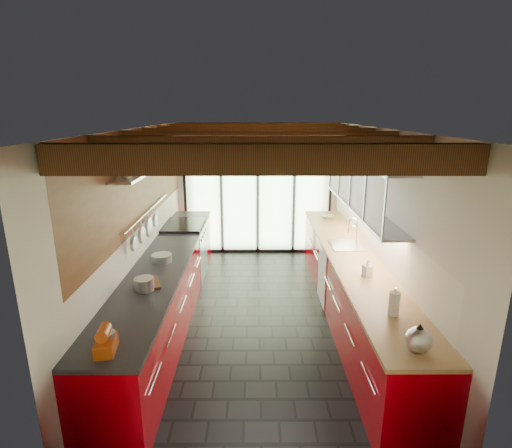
{
  "coord_description": "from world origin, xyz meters",
  "views": [
    {
      "loc": [
        -0.06,
        -5.1,
        2.81
      ],
      "look_at": [
        -0.04,
        0.4,
        1.25
      ],
      "focal_mm": 28.0,
      "sensor_mm": 36.0,
      "label": 1
    }
  ],
  "objects_px": {
    "paper_towel": "(394,304)",
    "kettle": "(419,339)",
    "stand_mixer": "(106,341)",
    "bowl": "(327,217)",
    "soap_bottle": "(367,268)"
  },
  "relations": [
    {
      "from": "stand_mixer",
      "to": "kettle",
      "type": "xyz_separation_m",
      "value": [
        2.54,
        -0.01,
        0.02
      ]
    },
    {
      "from": "paper_towel",
      "to": "kettle",
      "type": "bearing_deg",
      "value": -90.0
    },
    {
      "from": "stand_mixer",
      "to": "bowl",
      "type": "distance_m",
      "value": 4.91
    },
    {
      "from": "kettle",
      "to": "paper_towel",
      "type": "distance_m",
      "value": 0.59
    },
    {
      "from": "stand_mixer",
      "to": "soap_bottle",
      "type": "relative_size",
      "value": 1.34
    },
    {
      "from": "stand_mixer",
      "to": "paper_towel",
      "type": "distance_m",
      "value": 2.61
    },
    {
      "from": "stand_mixer",
      "to": "paper_towel",
      "type": "bearing_deg",
      "value": 13.01
    },
    {
      "from": "stand_mixer",
      "to": "paper_towel",
      "type": "relative_size",
      "value": 0.98
    },
    {
      "from": "kettle",
      "to": "soap_bottle",
      "type": "height_order",
      "value": "kettle"
    },
    {
      "from": "paper_towel",
      "to": "bowl",
      "type": "distance_m",
      "value": 3.61
    },
    {
      "from": "stand_mixer",
      "to": "bowl",
      "type": "height_order",
      "value": "stand_mixer"
    },
    {
      "from": "bowl",
      "to": "soap_bottle",
      "type": "bearing_deg",
      "value": -90.0
    },
    {
      "from": "kettle",
      "to": "stand_mixer",
      "type": "bearing_deg",
      "value": 179.85
    },
    {
      "from": "stand_mixer",
      "to": "bowl",
      "type": "relative_size",
      "value": 1.27
    },
    {
      "from": "kettle",
      "to": "bowl",
      "type": "distance_m",
      "value": 4.2
    }
  ]
}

